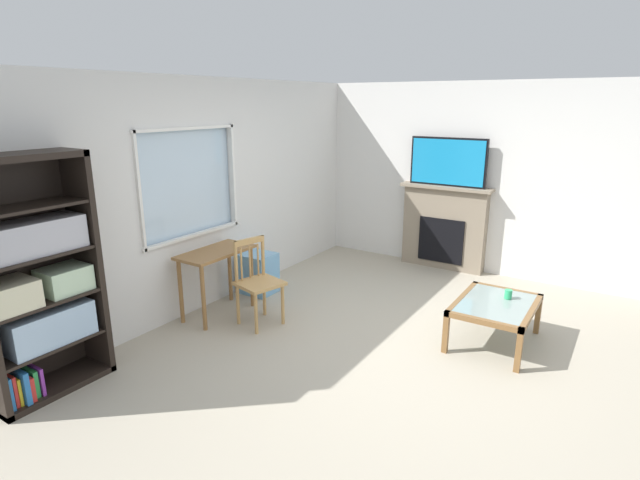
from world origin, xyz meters
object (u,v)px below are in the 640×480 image
at_px(fireplace, 444,227).
at_px(sippy_cup, 508,294).
at_px(bookshelf, 35,285).
at_px(desk_under_window, 216,263).
at_px(coffee_table, 495,308).
at_px(tv, 448,162).
at_px(plastic_drawer_unit, 258,273).
at_px(wooden_chair, 257,281).

relative_size(fireplace, sippy_cup, 13.76).
bearing_deg(bookshelf, desk_under_window, -3.44).
bearing_deg(coffee_table, tv, 32.06).
xyz_separation_m(bookshelf, plastic_drawer_unit, (2.56, -0.06, -0.66)).
distance_m(fireplace, coffee_table, 2.28).
bearing_deg(sippy_cup, fireplace, 35.68).
relative_size(bookshelf, coffee_table, 2.03).
xyz_separation_m(bookshelf, tv, (4.68, -1.62, 0.58)).
relative_size(desk_under_window, plastic_drawer_unit, 1.72).
distance_m(desk_under_window, tv, 3.35).
relative_size(tv, coffee_table, 1.10).
bearing_deg(sippy_cup, wooden_chair, 114.92).
relative_size(tv, sippy_cup, 11.41).
distance_m(desk_under_window, sippy_cup, 2.99).
height_order(wooden_chair, plastic_drawer_unit, wooden_chair).
bearing_deg(coffee_table, bookshelf, 134.53).
xyz_separation_m(fireplace, tv, (-0.02, 0.00, 0.90)).
height_order(desk_under_window, tv, tv).
height_order(bookshelf, sippy_cup, bookshelf).
xyz_separation_m(bookshelf, wooden_chair, (1.88, -0.62, -0.44)).
distance_m(plastic_drawer_unit, sippy_cup, 2.86).
xyz_separation_m(plastic_drawer_unit, tv, (2.12, -1.56, 1.23)).
bearing_deg(coffee_table, fireplace, 31.81).
xyz_separation_m(bookshelf, desk_under_window, (1.82, -0.11, -0.31)).
height_order(bookshelf, plastic_drawer_unit, bookshelf).
height_order(tv, coffee_table, tv).
bearing_deg(plastic_drawer_unit, bookshelf, 178.67).
bearing_deg(sippy_cup, bookshelf, 135.44).
height_order(desk_under_window, fireplace, fireplace).
relative_size(plastic_drawer_unit, coffee_table, 0.52).
relative_size(bookshelf, wooden_chair, 2.11).
xyz_separation_m(plastic_drawer_unit, coffee_table, (0.21, -2.75, 0.11)).
xyz_separation_m(plastic_drawer_unit, fireplace, (2.14, -1.56, 0.34)).
bearing_deg(tv, plastic_drawer_unit, 143.74).
distance_m(wooden_chair, fireplace, 2.99).
xyz_separation_m(fireplace, coffee_table, (-1.93, -1.20, -0.22)).
height_order(desk_under_window, wooden_chair, wooden_chair).
height_order(wooden_chair, fireplace, fireplace).
bearing_deg(wooden_chair, bookshelf, 161.62).
xyz_separation_m(desk_under_window, sippy_cup, (1.11, -2.78, -0.13)).
height_order(fireplace, coffee_table, fireplace).
relative_size(desk_under_window, tv, 0.82).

